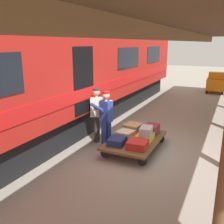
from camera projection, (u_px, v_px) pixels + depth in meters
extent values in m
plane|color=gray|center=(150.00, 154.00, 7.19)|extent=(60.00, 60.00, 0.00)
cube|color=brown|center=(172.00, 34.00, 6.15)|extent=(0.08, 20.15, 0.30)
cube|color=#B21E19|center=(43.00, 65.00, 8.09)|extent=(3.00, 20.19, 2.90)
cube|color=black|center=(47.00, 122.00, 8.59)|extent=(2.55, 19.18, 0.90)
cube|color=#99999E|center=(40.00, 14.00, 7.68)|extent=(2.76, 19.78, 0.20)
cube|color=red|center=(85.00, 94.00, 7.66)|extent=(0.03, 19.78, 0.36)
cube|color=black|center=(154.00, 54.00, 13.57)|extent=(0.02, 2.22, 0.84)
cube|color=black|center=(129.00, 58.00, 10.50)|extent=(0.02, 2.22, 0.84)
cube|color=black|center=(83.00, 81.00, 7.58)|extent=(0.12, 1.10, 2.00)
cube|color=brown|center=(135.00, 140.00, 7.44)|extent=(1.33, 2.19, 0.07)
cylinder|color=black|center=(142.00, 161.00, 6.50)|extent=(0.26, 0.05, 0.26)
cylinder|color=black|center=(105.00, 153.00, 6.94)|extent=(0.26, 0.05, 0.26)
cylinder|color=black|center=(160.00, 138.00, 8.02)|extent=(0.26, 0.05, 0.26)
cylinder|color=black|center=(129.00, 133.00, 8.46)|extent=(0.26, 0.05, 0.26)
cube|color=gold|center=(145.00, 137.00, 7.28)|extent=(0.45, 0.56, 0.19)
cube|color=navy|center=(117.00, 141.00, 7.00)|extent=(0.48, 0.57, 0.19)
cube|color=tan|center=(133.00, 128.00, 8.04)|extent=(0.55, 0.57, 0.25)
cube|color=#AD231E|center=(137.00, 145.00, 6.75)|extent=(0.53, 0.55, 0.21)
cube|color=maroon|center=(151.00, 130.00, 7.78)|extent=(0.41, 0.59, 0.29)
cube|color=beige|center=(125.00, 134.00, 7.53)|extent=(0.51, 0.53, 0.20)
cube|color=#9EA0A5|center=(146.00, 131.00, 7.20)|extent=(0.39, 0.53, 0.23)
cylinder|color=navy|center=(109.00, 133.00, 7.67)|extent=(0.16, 0.16, 0.82)
cylinder|color=navy|center=(104.00, 135.00, 7.54)|extent=(0.16, 0.16, 0.82)
cube|color=navy|center=(106.00, 111.00, 7.42)|extent=(0.41, 0.33, 0.60)
cylinder|color=tan|center=(106.00, 100.00, 7.33)|extent=(0.09, 0.09, 0.06)
sphere|color=tan|center=(106.00, 95.00, 7.29)|extent=(0.22, 0.22, 0.22)
cylinder|color=#A51919|center=(106.00, 92.00, 7.27)|extent=(0.21, 0.21, 0.06)
cylinder|color=navy|center=(105.00, 106.00, 7.65)|extent=(0.53, 0.27, 0.21)
cylinder|color=navy|center=(97.00, 107.00, 7.43)|extent=(0.53, 0.27, 0.21)
cylinder|color=#332D28|center=(97.00, 130.00, 7.97)|extent=(0.16, 0.16, 0.82)
cylinder|color=#332D28|center=(97.00, 128.00, 8.16)|extent=(0.16, 0.16, 0.82)
cube|color=silver|center=(97.00, 107.00, 7.88)|extent=(0.42, 0.34, 0.60)
cylinder|color=tan|center=(96.00, 97.00, 7.79)|extent=(0.09, 0.09, 0.06)
sphere|color=tan|center=(96.00, 92.00, 7.75)|extent=(0.22, 0.22, 0.22)
cylinder|color=#332D28|center=(96.00, 90.00, 7.73)|extent=(0.21, 0.21, 0.06)
cylinder|color=silver|center=(103.00, 105.00, 7.68)|extent=(0.53, 0.29, 0.21)
cylinder|color=silver|center=(104.00, 103.00, 7.99)|extent=(0.53, 0.29, 0.21)
cube|color=orange|center=(216.00, 84.00, 16.05)|extent=(1.17, 1.74, 0.70)
cube|color=orange|center=(216.00, 76.00, 15.62)|extent=(0.93, 0.74, 0.50)
cylinder|color=black|center=(223.00, 91.00, 15.43)|extent=(0.12, 0.40, 0.40)
cylinder|color=black|center=(207.00, 90.00, 15.81)|extent=(0.12, 0.40, 0.40)
cylinder|color=black|center=(224.00, 88.00, 16.48)|extent=(0.12, 0.40, 0.40)
cylinder|color=black|center=(209.00, 87.00, 16.85)|extent=(0.12, 0.40, 0.40)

